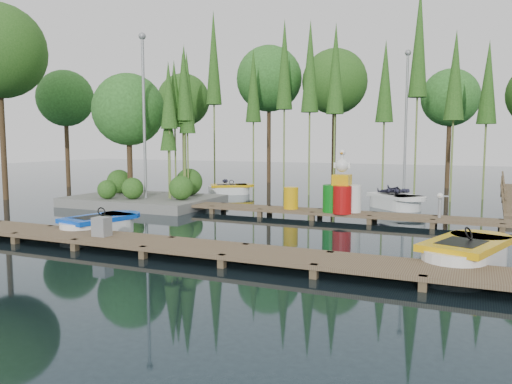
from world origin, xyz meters
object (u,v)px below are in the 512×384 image
at_px(boat_yellow_far, 230,189).
at_px(drum_cluster, 342,194).
at_px(boat_blue, 99,226).
at_px(yellow_barrel, 291,198).
at_px(utility_cabinet, 102,227).
at_px(island, 140,132).

height_order(boat_yellow_far, drum_cluster, drum_cluster).
xyz_separation_m(boat_blue, yellow_barrel, (4.15, 5.60, 0.45)).
bearing_deg(drum_cluster, utility_cabinet, -125.03).
bearing_deg(yellow_barrel, island, 173.85).
height_order(boat_yellow_far, yellow_barrel, boat_yellow_far).
bearing_deg(boat_blue, drum_cluster, 54.37).
bearing_deg(utility_cabinet, drum_cluster, 54.97).
distance_m(boat_blue, drum_cluster, 8.21).
bearing_deg(boat_blue, island, 129.25).
xyz_separation_m(boat_blue, boat_yellow_far, (-1.46, 11.64, 0.00)).
height_order(island, drum_cluster, island).
distance_m(utility_cabinet, yellow_barrel, 7.55).
bearing_deg(boat_blue, yellow_barrel, 66.17).
distance_m(utility_cabinet, drum_cluster, 8.36).
height_order(island, boat_blue, island).
relative_size(boat_blue, drum_cluster, 1.28).
bearing_deg(utility_cabinet, yellow_barrel, 67.97).
relative_size(boat_blue, yellow_barrel, 3.50).
bearing_deg(drum_cluster, island, 174.17).
bearing_deg(boat_blue, boat_yellow_far, 109.88).
xyz_separation_m(boat_blue, drum_cluster, (6.11, 5.44, 0.70)).
relative_size(utility_cabinet, yellow_barrel, 0.62).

